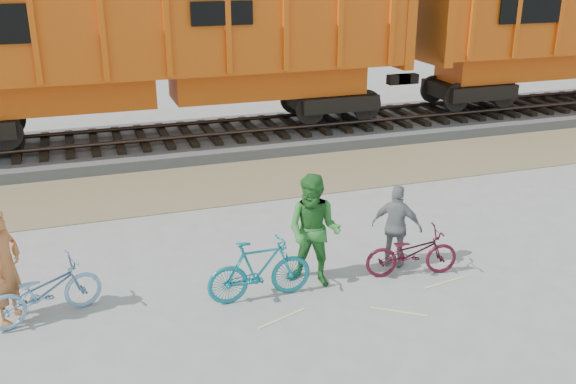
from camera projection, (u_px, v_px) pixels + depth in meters
name	position (u px, v px, depth m)	size (l,w,h in m)	color
ground	(323.00, 285.00, 10.85)	(120.00, 120.00, 0.00)	#9E9E99
gravel_strip	(240.00, 181.00, 15.73)	(120.00, 3.00, 0.02)	#877554
ballast_bed	(210.00, 139.00, 18.79)	(120.00, 4.00, 0.30)	slate
track	(209.00, 128.00, 18.67)	(120.00, 2.60, 0.24)	black
hopper_car_center	(159.00, 42.00, 17.40)	(14.00, 3.13, 4.65)	black
bicycle_blue	(44.00, 291.00, 9.72)	(0.61, 1.74, 0.92)	#79A9D6
bicycle_teal	(260.00, 270.00, 10.25)	(0.49, 1.72, 1.04)	#10778A
bicycle_maroon	(412.00, 252.00, 11.05)	(0.57, 1.62, 0.85)	#4F1021
person_solo	(5.00, 266.00, 9.50)	(0.66, 0.44, 1.82)	#C36C38
person_man	(314.00, 231.00, 10.57)	(0.94, 0.73, 1.93)	#2C742C
person_woman	(397.00, 227.00, 11.25)	(0.89, 0.37, 1.52)	gray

